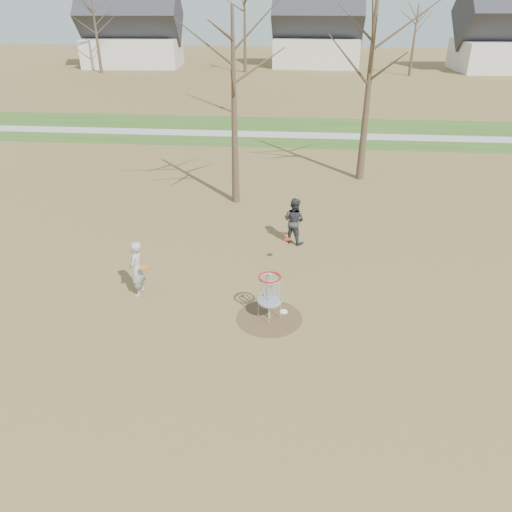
{
  "coord_description": "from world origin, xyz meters",
  "views": [
    {
      "loc": [
        0.67,
        -11.19,
        7.8
      ],
      "look_at": [
        -0.5,
        1.5,
        1.1
      ],
      "focal_mm": 35.0,
      "sensor_mm": 36.0,
      "label": 1
    }
  ],
  "objects": [
    {
      "name": "bare_trees",
      "position": [
        1.78,
        35.79,
        5.35
      ],
      "size": [
        52.62,
        44.98,
        9.0
      ],
      "color": "#382B1E",
      "rests_on": "ground"
    },
    {
      "name": "disc_golf_basket",
      "position": [
        0.0,
        0.0,
        0.91
      ],
      "size": [
        0.64,
        0.64,
        1.35
      ],
      "color": "#9EA3AD",
      "rests_on": "ground"
    },
    {
      "name": "footpath",
      "position": [
        0.0,
        20.0,
        0.01
      ],
      "size": [
        160.0,
        1.5,
        0.01
      ],
      "primitive_type": "cube",
      "color": "#9E9E99",
      "rests_on": "green_band"
    },
    {
      "name": "green_band",
      "position": [
        0.0,
        21.0,
        0.01
      ],
      "size": [
        160.0,
        8.0,
        0.01
      ],
      "primitive_type": "cube",
      "color": "#2D5119",
      "rests_on": "ground"
    },
    {
      "name": "player_throwing",
      "position": [
        0.53,
        4.78,
        0.83
      ],
      "size": [
        1.01,
        0.95,
        1.65
      ],
      "primitive_type": "imported",
      "rotation": [
        0.0,
        0.0,
        2.61
      ],
      "color": "#2F3034",
      "rests_on": "ground"
    },
    {
      "name": "ground",
      "position": [
        0.0,
        0.0,
        0.0
      ],
      "size": [
        160.0,
        160.0,
        0.0
      ],
      "primitive_type": "plane",
      "color": "brown",
      "rests_on": "ground"
    },
    {
      "name": "disc_grounded",
      "position": [
        0.38,
        0.32,
        0.02
      ],
      "size": [
        0.22,
        0.22,
        0.02
      ],
      "primitive_type": "cylinder",
      "color": "white",
      "rests_on": "dirt_circle"
    },
    {
      "name": "discs_in_play",
      "position": [
        -1.51,
        1.87,
        1.01
      ],
      "size": [
        4.14,
        2.6,
        0.15
      ],
      "color": "#FF240D",
      "rests_on": "ground"
    },
    {
      "name": "dirt_circle",
      "position": [
        0.0,
        0.0,
        0.01
      ],
      "size": [
        1.8,
        1.8,
        0.01
      ],
      "primitive_type": "cylinder",
      "color": "#47331E",
      "rests_on": "ground"
    },
    {
      "name": "player_standing",
      "position": [
        -3.88,
        0.89,
        0.84
      ],
      "size": [
        0.44,
        0.63,
        1.68
      ],
      "primitive_type": "imported",
      "rotation": [
        0.0,
        0.0,
        -1.63
      ],
      "color": "#A4A4A4",
      "rests_on": "ground"
    },
    {
      "name": "houses_row",
      "position": [
        4.32,
        52.56,
        3.52
      ],
      "size": [
        56.51,
        10.01,
        7.26
      ],
      "color": "silver",
      "rests_on": "ground"
    }
  ]
}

